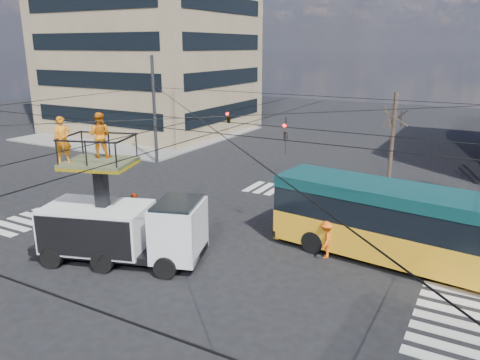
% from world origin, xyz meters
% --- Properties ---
extents(ground, '(120.00, 120.00, 0.00)m').
position_xyz_m(ground, '(0.00, 0.00, 0.00)').
color(ground, black).
rests_on(ground, ground).
extents(sidewalk_nw, '(18.00, 18.00, 0.12)m').
position_xyz_m(sidewalk_nw, '(-21.00, 21.00, 0.06)').
color(sidewalk_nw, slate).
rests_on(sidewalk_nw, ground).
extents(crosswalks, '(22.40, 22.40, 0.02)m').
position_xyz_m(crosswalks, '(0.00, 0.00, 0.01)').
color(crosswalks, silver).
rests_on(crosswalks, ground).
extents(overhead_network, '(24.24, 24.24, 8.00)m').
position_xyz_m(overhead_network, '(-0.07, 0.40, 4.29)').
color(overhead_network, '#2D2D30').
rests_on(overhead_network, ground).
extents(tree_a, '(2.00, 2.00, 6.00)m').
position_xyz_m(tree_a, '(5.00, 13.50, 4.63)').
color(tree_a, '#382B21').
rests_on(tree_a, ground).
extents(utility_truck, '(7.37, 4.37, 6.09)m').
position_xyz_m(utility_truck, '(-2.44, -2.07, 2.02)').
color(utility_truck, black).
rests_on(utility_truck, ground).
extents(city_bus, '(13.14, 4.05, 3.20)m').
position_xyz_m(city_bus, '(8.76, 3.09, 1.73)').
color(city_bus, yellow).
rests_on(city_bus, ground).
extents(traffic_cone, '(0.36, 0.36, 0.63)m').
position_xyz_m(traffic_cone, '(-7.53, -1.36, 0.32)').
color(traffic_cone, '#FF2A0A').
rests_on(traffic_cone, ground).
extents(worker_ground, '(0.90, 1.28, 2.02)m').
position_xyz_m(worker_ground, '(-4.02, 0.41, 1.01)').
color(worker_ground, '#E73C0E').
rests_on(worker_ground, ground).
extents(flagger, '(0.77, 1.15, 1.64)m').
position_xyz_m(flagger, '(4.80, 2.29, 0.82)').
color(flagger, '#FA5E0F').
rests_on(flagger, ground).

